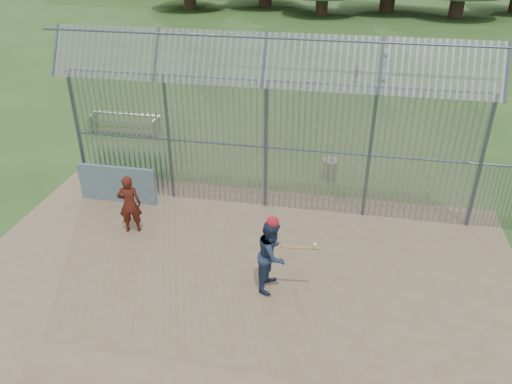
% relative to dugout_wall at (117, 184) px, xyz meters
% --- Properties ---
extents(ground, '(120.00, 120.00, 0.00)m').
position_rel_dugout_wall_xyz_m(ground, '(4.60, -2.90, -0.62)').
color(ground, '#2D511E').
rests_on(ground, ground).
extents(dirt_infield, '(14.00, 10.00, 0.02)m').
position_rel_dugout_wall_xyz_m(dirt_infield, '(4.60, -3.40, -0.61)').
color(dirt_infield, '#756047').
rests_on(dirt_infield, ground).
extents(dugout_wall, '(2.50, 0.12, 1.20)m').
position_rel_dugout_wall_xyz_m(dugout_wall, '(0.00, 0.00, 0.00)').
color(dugout_wall, '#38566B').
rests_on(dugout_wall, dirt_infield).
extents(batter, '(0.79, 0.97, 1.85)m').
position_rel_dugout_wall_xyz_m(batter, '(5.43, -3.21, 0.32)').
color(batter, navy).
rests_on(batter, dirt_infield).
extents(onlooker, '(0.73, 0.58, 1.75)m').
position_rel_dugout_wall_xyz_m(onlooker, '(1.11, -1.54, 0.27)').
color(onlooker, maroon).
rests_on(onlooker, dirt_infield).
extents(bg_kid_standing, '(0.94, 0.69, 1.77)m').
position_rel_dugout_wall_xyz_m(bg_kid_standing, '(8.63, 15.27, 0.27)').
color(bg_kid_standing, gray).
rests_on(bg_kid_standing, ground).
extents(bg_kid_seated, '(0.59, 0.27, 0.99)m').
position_rel_dugout_wall_xyz_m(bg_kid_seated, '(7.19, 14.61, -0.13)').
color(bg_kid_seated, slate).
rests_on(bg_kid_seated, ground).
extents(batting_gear, '(1.27, 0.37, 0.70)m').
position_rel_dugout_wall_xyz_m(batting_gear, '(5.55, -3.23, 1.14)').
color(batting_gear, '#B31725').
rests_on(batting_gear, ground).
extents(trash_can, '(0.56, 0.56, 0.82)m').
position_rel_dugout_wall_xyz_m(trash_can, '(6.48, 2.77, -0.24)').
color(trash_can, '#92969A').
rests_on(trash_can, ground).
extents(bleacher, '(3.00, 0.95, 0.72)m').
position_rel_dugout_wall_xyz_m(bleacher, '(-2.24, 5.45, -0.21)').
color(bleacher, slate).
rests_on(bleacher, ground).
extents(backstop_fence, '(20.09, 0.81, 5.30)m').
position_rel_dugout_wall_xyz_m(backstop_fence, '(6.41, 0.53, 1.74)').
color(backstop_fence, '#47566B').
rests_on(backstop_fence, ground).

